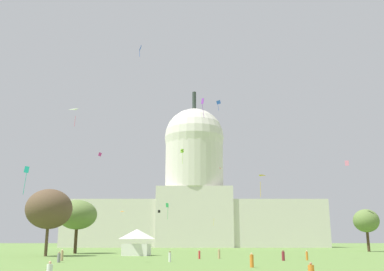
{
  "coord_description": "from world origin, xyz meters",
  "views": [
    {
      "loc": [
        -4.51,
        -28.23,
        3.1
      ],
      "look_at": [
        -4.4,
        62.13,
        24.97
      ],
      "focal_mm": 40.44,
      "sensor_mm": 36.0,
      "label": 1
    }
  ],
  "objects_px": {
    "person_maroon_mid_center": "(283,256)",
    "kite_white_mid": "(75,113)",
    "person_orange_lawn_far_right": "(251,261)",
    "kite_orange_low": "(120,213)",
    "event_tent": "(136,242)",
    "kite_gold_low": "(259,179)",
    "person_orange_mid_right": "(306,256)",
    "kite_blue_mid": "(218,103)",
    "person_tan_near_tent": "(219,254)",
    "person_tan_front_center": "(61,256)",
    "capitol_building": "(194,197)",
    "person_grey_aisle_center": "(58,258)",
    "kite_violet_mid": "(202,104)",
    "kite_blue_high": "(140,49)",
    "kite_red_mid": "(221,169)",
    "kite_black_low": "(158,211)",
    "person_white_front_right": "(169,257)",
    "tree_east_far": "(366,221)",
    "person_red_mid_left": "(199,255)",
    "kite_pink_mid": "(346,163)",
    "kite_lime_mid": "(182,151)",
    "tree_west_near": "(77,215)",
    "kite_magenta_mid": "(99,154)",
    "kite_yellow_low": "(213,220)",
    "kite_green_low": "(167,207)"
  },
  "relations": [
    {
      "from": "person_maroon_mid_center",
      "to": "kite_white_mid",
      "type": "relative_size",
      "value": 0.69
    },
    {
      "from": "person_orange_lawn_far_right",
      "to": "kite_orange_low",
      "type": "bearing_deg",
      "value": -109.06
    },
    {
      "from": "event_tent",
      "to": "kite_gold_low",
      "type": "distance_m",
      "value": 28.51
    },
    {
      "from": "person_orange_mid_right",
      "to": "kite_blue_mid",
      "type": "height_order",
      "value": "kite_blue_mid"
    },
    {
      "from": "person_tan_near_tent",
      "to": "person_tan_front_center",
      "type": "bearing_deg",
      "value": 110.91
    },
    {
      "from": "capitol_building",
      "to": "person_grey_aisle_center",
      "type": "bearing_deg",
      "value": -98.76
    },
    {
      "from": "event_tent",
      "to": "kite_violet_mid",
      "type": "xyz_separation_m",
      "value": [
        13.37,
        -10.66,
        26.12
      ]
    },
    {
      "from": "event_tent",
      "to": "kite_blue_high",
      "type": "bearing_deg",
      "value": -83.38
    },
    {
      "from": "kite_red_mid",
      "to": "kite_black_low",
      "type": "bearing_deg",
      "value": 121.26
    },
    {
      "from": "person_maroon_mid_center",
      "to": "kite_white_mid",
      "type": "bearing_deg",
      "value": -21.9
    },
    {
      "from": "event_tent",
      "to": "person_tan_near_tent",
      "type": "relative_size",
      "value": 3.61
    },
    {
      "from": "person_maroon_mid_center",
      "to": "kite_orange_low",
      "type": "xyz_separation_m",
      "value": [
        -32.02,
        41.3,
        8.93
      ]
    },
    {
      "from": "person_white_front_right",
      "to": "capitol_building",
      "type": "bearing_deg",
      "value": -69.42
    },
    {
      "from": "tree_east_far",
      "to": "event_tent",
      "type": "bearing_deg",
      "value": -152.83
    },
    {
      "from": "person_red_mid_left",
      "to": "kite_pink_mid",
      "type": "xyz_separation_m",
      "value": [
        40.93,
        40.83,
        22.74
      ]
    },
    {
      "from": "person_grey_aisle_center",
      "to": "kite_lime_mid",
      "type": "distance_m",
      "value": 70.68
    },
    {
      "from": "person_white_front_right",
      "to": "kite_black_low",
      "type": "relative_size",
      "value": 1.56
    },
    {
      "from": "kite_gold_low",
      "to": "kite_violet_mid",
      "type": "xyz_separation_m",
      "value": [
        -10.57,
        -0.27,
        14.64
      ]
    },
    {
      "from": "tree_east_far",
      "to": "person_white_front_right",
      "type": "distance_m",
      "value": 76.33
    },
    {
      "from": "tree_east_far",
      "to": "tree_west_near",
      "type": "bearing_deg",
      "value": -167.26
    },
    {
      "from": "person_white_front_right",
      "to": "kite_gold_low",
      "type": "height_order",
      "value": "kite_gold_low"
    },
    {
      "from": "kite_black_low",
      "to": "kite_magenta_mid",
      "type": "xyz_separation_m",
      "value": [
        -17.56,
        -10.86,
        16.51
      ]
    },
    {
      "from": "kite_pink_mid",
      "to": "kite_lime_mid",
      "type": "relative_size",
      "value": 0.33
    },
    {
      "from": "kite_blue_mid",
      "to": "tree_west_near",
      "type": "bearing_deg",
      "value": -126.76
    },
    {
      "from": "person_white_front_right",
      "to": "kite_yellow_low",
      "type": "xyz_separation_m",
      "value": [
        11.76,
        106.03,
        9.9
      ]
    },
    {
      "from": "person_orange_mid_right",
      "to": "person_red_mid_left",
      "type": "distance_m",
      "value": 17.49
    },
    {
      "from": "tree_east_far",
      "to": "kite_black_low",
      "type": "xyz_separation_m",
      "value": [
        -58.65,
        19.34,
        3.86
      ]
    },
    {
      "from": "kite_orange_low",
      "to": "kite_blue_mid",
      "type": "bearing_deg",
      "value": -0.36
    },
    {
      "from": "person_white_front_right",
      "to": "person_maroon_mid_center",
      "type": "distance_m",
      "value": 17.62
    },
    {
      "from": "person_maroon_mid_center",
      "to": "person_grey_aisle_center",
      "type": "height_order",
      "value": "person_maroon_mid_center"
    },
    {
      "from": "kite_black_low",
      "to": "kite_magenta_mid",
      "type": "height_order",
      "value": "kite_magenta_mid"
    },
    {
      "from": "kite_black_low",
      "to": "kite_orange_low",
      "type": "distance_m",
      "value": 31.45
    },
    {
      "from": "person_white_front_right",
      "to": "person_tan_near_tent",
      "type": "bearing_deg",
      "value": -104.2
    },
    {
      "from": "person_tan_front_center",
      "to": "kite_magenta_mid",
      "type": "height_order",
      "value": "kite_magenta_mid"
    },
    {
      "from": "person_red_mid_left",
      "to": "kite_black_low",
      "type": "height_order",
      "value": "kite_black_low"
    },
    {
      "from": "capitol_building",
      "to": "kite_yellow_low",
      "type": "bearing_deg",
      "value": -69.7
    },
    {
      "from": "kite_green_low",
      "to": "kite_lime_mid",
      "type": "relative_size",
      "value": 1.0
    },
    {
      "from": "kite_lime_mid",
      "to": "person_red_mid_left",
      "type": "bearing_deg",
      "value": 64.48
    },
    {
      "from": "person_tan_near_tent",
      "to": "kite_orange_low",
      "type": "bearing_deg",
      "value": 37.62
    },
    {
      "from": "person_orange_lawn_far_right",
      "to": "kite_orange_low",
      "type": "relative_size",
      "value": 1.26
    },
    {
      "from": "person_orange_lawn_far_right",
      "to": "kite_pink_mid",
      "type": "height_order",
      "value": "kite_pink_mid"
    },
    {
      "from": "tree_west_near",
      "to": "kite_magenta_mid",
      "type": "distance_m",
      "value": 32.22
    },
    {
      "from": "kite_red_mid",
      "to": "person_red_mid_left",
      "type": "bearing_deg",
      "value": -168.55
    },
    {
      "from": "kite_lime_mid",
      "to": "tree_west_near",
      "type": "bearing_deg",
      "value": 11.75
    },
    {
      "from": "event_tent",
      "to": "kite_pink_mid",
      "type": "bearing_deg",
      "value": 29.15
    },
    {
      "from": "person_orange_lawn_far_right",
      "to": "kite_red_mid",
      "type": "relative_size",
      "value": 1.05
    },
    {
      "from": "person_orange_mid_right",
      "to": "kite_black_low",
      "type": "height_order",
      "value": "kite_black_low"
    },
    {
      "from": "event_tent",
      "to": "person_maroon_mid_center",
      "type": "bearing_deg",
      "value": -37.09
    },
    {
      "from": "person_grey_aisle_center",
      "to": "person_tan_near_tent",
      "type": "relative_size",
      "value": 0.9
    },
    {
      "from": "tree_east_far",
      "to": "kite_red_mid",
      "type": "relative_size",
      "value": 7.26
    }
  ]
}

